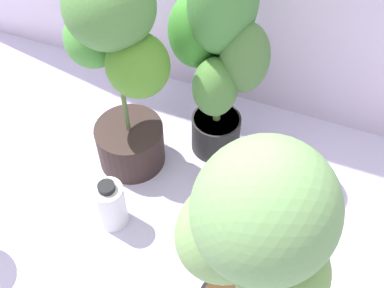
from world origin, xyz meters
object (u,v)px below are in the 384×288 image
(nutrient_bottle, at_px, (111,205))
(potted_plant_back_center, at_px, (218,48))
(potted_plant_front_right, at_px, (253,253))
(potted_plant_back_left, at_px, (119,67))

(nutrient_bottle, bearing_deg, potted_plant_back_center, 65.41)
(potted_plant_front_right, height_order, potted_plant_back_center, potted_plant_back_center)
(potted_plant_back_left, relative_size, potted_plant_back_center, 0.96)
(potted_plant_front_right, distance_m, potted_plant_back_center, 0.70)
(potted_plant_back_center, relative_size, nutrient_bottle, 3.99)
(potted_plant_back_left, bearing_deg, potted_plant_front_right, -39.06)
(potted_plant_back_left, xyz_separation_m, potted_plant_front_right, (0.56, -0.46, 0.03))
(potted_plant_back_left, xyz_separation_m, potted_plant_back_center, (0.26, 0.17, 0.03))
(potted_plant_front_right, distance_m, nutrient_bottle, 0.66)
(nutrient_bottle, bearing_deg, potted_plant_back_left, 102.95)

